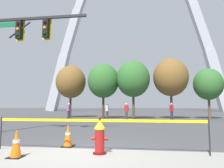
{
  "coord_description": "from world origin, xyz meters",
  "views": [
    {
      "loc": [
        1.69,
        -6.07,
        1.33
      ],
      "look_at": [
        0.16,
        5.0,
        2.5
      ],
      "focal_mm": 33.41,
      "sensor_mm": 36.0,
      "label": 1
    }
  ],
  "objects_px": {
    "monument_arch": "(133,24)",
    "traffic_signal_gantry": "(13,50)",
    "pedestrian_walking_left": "(69,111)",
    "pedestrian_near_trees": "(172,112)",
    "pedestrian_walking_right": "(107,111)",
    "pedestrian_standing_center": "(126,111)",
    "traffic_cone_mid_sidewalk": "(16,144)",
    "traffic_cone_by_hydrant": "(68,136)",
    "fire_hydrant": "(100,137)"
  },
  "relations": [
    {
      "from": "pedestrian_standing_center",
      "to": "pedestrian_walking_right",
      "type": "bearing_deg",
      "value": -168.73
    },
    {
      "from": "fire_hydrant",
      "to": "pedestrian_standing_center",
      "type": "xyz_separation_m",
      "value": [
        -0.16,
        13.32,
        0.35
      ]
    },
    {
      "from": "monument_arch",
      "to": "pedestrian_walking_right",
      "type": "distance_m",
      "value": 39.83
    },
    {
      "from": "pedestrian_walking_right",
      "to": "pedestrian_near_trees",
      "type": "xyz_separation_m",
      "value": [
        5.72,
        0.31,
        0.0
      ]
    },
    {
      "from": "traffic_signal_gantry",
      "to": "monument_arch",
      "type": "height_order",
      "value": "monument_arch"
    },
    {
      "from": "monument_arch",
      "to": "pedestrian_walking_left",
      "type": "bearing_deg",
      "value": -98.26
    },
    {
      "from": "pedestrian_walking_right",
      "to": "fire_hydrant",
      "type": "bearing_deg",
      "value": -81.77
    },
    {
      "from": "pedestrian_standing_center",
      "to": "pedestrian_near_trees",
      "type": "distance_m",
      "value": 4.0
    },
    {
      "from": "pedestrian_near_trees",
      "to": "pedestrian_walking_right",
      "type": "bearing_deg",
      "value": -176.88
    },
    {
      "from": "traffic_signal_gantry",
      "to": "pedestrian_walking_right",
      "type": "distance_m",
      "value": 10.57
    },
    {
      "from": "pedestrian_walking_left",
      "to": "pedestrian_standing_center",
      "type": "xyz_separation_m",
      "value": [
        5.27,
        0.56,
        0.0
      ]
    },
    {
      "from": "fire_hydrant",
      "to": "pedestrian_walking_right",
      "type": "xyz_separation_m",
      "value": [
        -1.88,
        12.97,
        0.35
      ]
    },
    {
      "from": "traffic_signal_gantry",
      "to": "monument_arch",
      "type": "xyz_separation_m",
      "value": [
        4.47,
        42.99,
        18.34
      ]
    },
    {
      "from": "monument_arch",
      "to": "pedestrian_walking_left",
      "type": "distance_m",
      "value": 40.29
    },
    {
      "from": "fire_hydrant",
      "to": "traffic_signal_gantry",
      "type": "xyz_separation_m",
      "value": [
        -5.02,
        3.42,
        3.6
      ]
    },
    {
      "from": "traffic_cone_mid_sidewalk",
      "to": "traffic_signal_gantry",
      "type": "xyz_separation_m",
      "value": [
        -2.97,
        4.12,
        3.71
      ]
    },
    {
      "from": "traffic_signal_gantry",
      "to": "pedestrian_near_trees",
      "type": "bearing_deg",
      "value": 48.07
    },
    {
      "from": "pedestrian_near_trees",
      "to": "traffic_cone_mid_sidewalk",
      "type": "bearing_deg",
      "value": -112.86
    },
    {
      "from": "fire_hydrant",
      "to": "pedestrian_near_trees",
      "type": "xyz_separation_m",
      "value": [
        3.84,
        13.29,
        0.35
      ]
    },
    {
      "from": "traffic_cone_by_hydrant",
      "to": "pedestrian_standing_center",
      "type": "distance_m",
      "value": 12.49
    },
    {
      "from": "monument_arch",
      "to": "traffic_signal_gantry",
      "type": "bearing_deg",
      "value": -95.94
    },
    {
      "from": "traffic_signal_gantry",
      "to": "pedestrian_walking_right",
      "type": "height_order",
      "value": "traffic_signal_gantry"
    },
    {
      "from": "monument_arch",
      "to": "pedestrian_near_trees",
      "type": "distance_m",
      "value": 39.79
    },
    {
      "from": "traffic_cone_by_hydrant",
      "to": "traffic_cone_mid_sidewalk",
      "type": "xyz_separation_m",
      "value": [
        -0.82,
        -1.58,
        0.0
      ]
    },
    {
      "from": "pedestrian_walking_left",
      "to": "traffic_signal_gantry",
      "type": "bearing_deg",
      "value": -87.47
    },
    {
      "from": "pedestrian_near_trees",
      "to": "pedestrian_walking_left",
      "type": "bearing_deg",
      "value": -176.73
    },
    {
      "from": "traffic_cone_by_hydrant",
      "to": "pedestrian_standing_center",
      "type": "relative_size",
      "value": 0.46
    },
    {
      "from": "pedestrian_walking_right",
      "to": "pedestrian_near_trees",
      "type": "relative_size",
      "value": 1.0
    },
    {
      "from": "traffic_signal_gantry",
      "to": "pedestrian_walking_left",
      "type": "bearing_deg",
      "value": 92.53
    },
    {
      "from": "traffic_cone_mid_sidewalk",
      "to": "pedestrian_standing_center",
      "type": "height_order",
      "value": "pedestrian_standing_center"
    },
    {
      "from": "pedestrian_walking_left",
      "to": "pedestrian_near_trees",
      "type": "relative_size",
      "value": 1.0
    },
    {
      "from": "traffic_signal_gantry",
      "to": "pedestrian_standing_center",
      "type": "distance_m",
      "value": 11.49
    },
    {
      "from": "monument_arch",
      "to": "pedestrian_walking_right",
      "type": "bearing_deg",
      "value": -92.28
    },
    {
      "from": "monument_arch",
      "to": "pedestrian_near_trees",
      "type": "xyz_separation_m",
      "value": [
        4.39,
        -33.13,
        -21.59
      ]
    },
    {
      "from": "traffic_cone_by_hydrant",
      "to": "pedestrian_standing_center",
      "type": "height_order",
      "value": "pedestrian_standing_center"
    },
    {
      "from": "traffic_cone_mid_sidewalk",
      "to": "pedestrian_standing_center",
      "type": "relative_size",
      "value": 0.46
    },
    {
      "from": "traffic_cone_mid_sidewalk",
      "to": "monument_arch",
      "type": "relative_size",
      "value": 0.01
    },
    {
      "from": "traffic_signal_gantry",
      "to": "pedestrian_standing_center",
      "type": "bearing_deg",
      "value": 63.86
    },
    {
      "from": "traffic_cone_by_hydrant",
      "to": "pedestrian_near_trees",
      "type": "xyz_separation_m",
      "value": [
        5.07,
        12.41,
        0.46
      ]
    },
    {
      "from": "pedestrian_walking_left",
      "to": "pedestrian_near_trees",
      "type": "distance_m",
      "value": 9.29
    },
    {
      "from": "traffic_cone_mid_sidewalk",
      "to": "pedestrian_walking_left",
      "type": "distance_m",
      "value": 13.88
    },
    {
      "from": "traffic_cone_by_hydrant",
      "to": "pedestrian_walking_right",
      "type": "xyz_separation_m",
      "value": [
        -0.65,
        12.09,
        0.46
      ]
    },
    {
      "from": "traffic_cone_by_hydrant",
      "to": "traffic_signal_gantry",
      "type": "relative_size",
      "value": 0.12
    },
    {
      "from": "pedestrian_standing_center",
      "to": "pedestrian_near_trees",
      "type": "height_order",
      "value": "same"
    },
    {
      "from": "pedestrian_walking_left",
      "to": "pedestrian_walking_right",
      "type": "xyz_separation_m",
      "value": [
        3.56,
        0.22,
        0.0
      ]
    },
    {
      "from": "traffic_cone_mid_sidewalk",
      "to": "pedestrian_walking_right",
      "type": "xyz_separation_m",
      "value": [
        0.18,
        13.67,
        0.46
      ]
    },
    {
      "from": "traffic_cone_by_hydrant",
      "to": "pedestrian_walking_left",
      "type": "distance_m",
      "value": 12.61
    },
    {
      "from": "pedestrian_walking_left",
      "to": "pedestrian_walking_right",
      "type": "bearing_deg",
      "value": 3.52
    },
    {
      "from": "fire_hydrant",
      "to": "monument_arch",
      "type": "height_order",
      "value": "monument_arch"
    },
    {
      "from": "fire_hydrant",
      "to": "monument_arch",
      "type": "bearing_deg",
      "value": 90.67
    }
  ]
}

